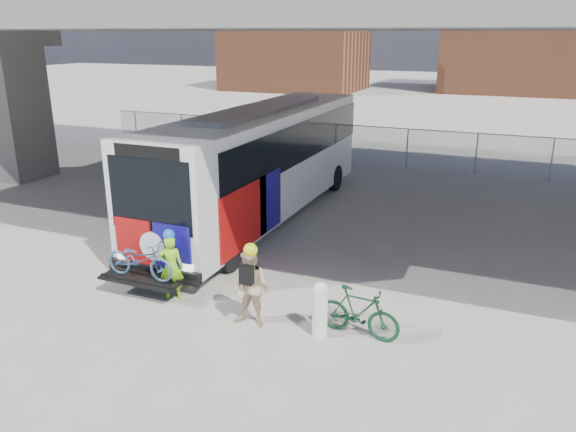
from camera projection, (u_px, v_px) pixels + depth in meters
The scene contains 9 objects.
ground at pixel (281, 257), 15.57m from camera, with size 160.00×160.00×0.00m, color #9E9991.
bus at pixel (262, 155), 18.31m from camera, with size 2.67×12.90×3.69m.
overpass at pixel (333, 11), 17.04m from camera, with size 40.00×16.00×7.95m.
chainlink_fence at pixel (386, 136), 25.63m from camera, with size 30.00×0.06×30.00m.
brick_buildings at pixel (487, 38), 55.63m from camera, with size 54.00×22.00×12.00m.
bollard at pixel (320, 307), 11.32m from camera, with size 0.31×0.31×1.20m.
cyclist_hivis at pixel (171, 265), 12.93m from camera, with size 0.66×0.55×1.70m.
cyclist_tan at pixel (251, 287), 11.67m from camera, with size 0.83×0.64×1.86m.
bike_parked at pixel (358, 312), 11.36m from camera, with size 0.50×1.76×1.06m, color #123821.
Camera 1 is at (5.82, -13.22, 5.92)m, focal length 35.00 mm.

